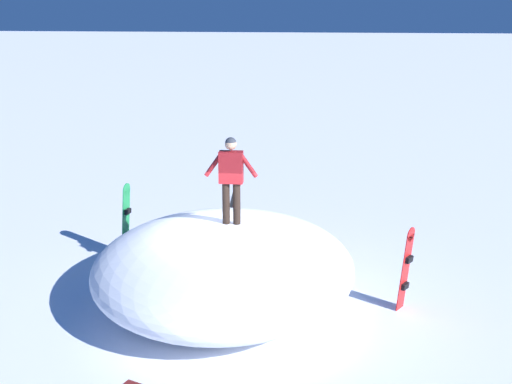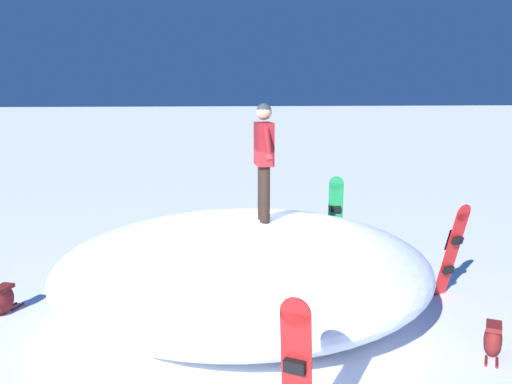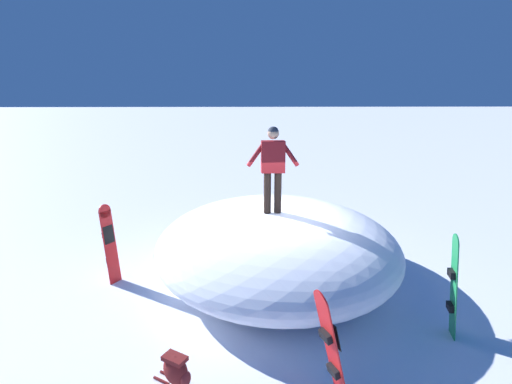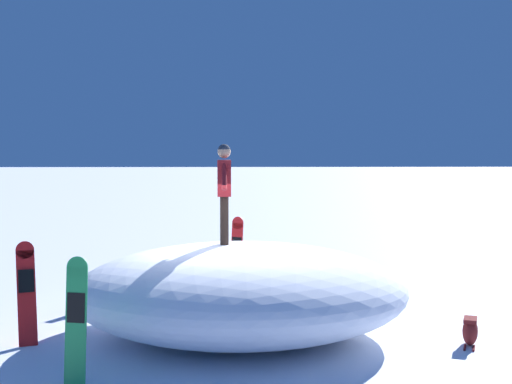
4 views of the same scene
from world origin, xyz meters
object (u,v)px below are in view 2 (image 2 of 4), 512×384
backpack_near (3,300)px  backpack_far (493,339)px  snowboard_primary_upright (335,217)px  snowboard_secondary_upright (296,383)px  snowboard_tertiary_upright (453,249)px  snowboarder_standing (264,152)px

backpack_near → backpack_far: size_ratio=1.12×
snowboard_primary_upright → snowboard_secondary_upright: snowboard_primary_upright is taller
snowboard_secondary_upright → snowboard_tertiary_upright: 4.96m
snowboard_secondary_upright → backpack_far: (2.92, 1.77, -0.62)m
snowboarder_standing → backpack_near: 4.53m
backpack_near → backpack_far: bearing=-18.8°
snowboard_secondary_upright → backpack_far: snowboard_secondary_upright is taller
snowboard_secondary_upright → backpack_near: snowboard_secondary_upright is taller
snowboard_secondary_upright → snowboard_tertiary_upright: snowboard_secondary_upright is taller
snowboarder_standing → snowboard_secondary_upright: size_ratio=1.01×
snowboard_tertiary_upright → backpack_near: (-6.97, 0.33, -0.60)m
snowboarder_standing → snowboard_tertiary_upright: 3.56m
snowboarder_standing → snowboard_primary_upright: snowboarder_standing is taller
snowboard_secondary_upright → snowboard_tertiary_upright: bearing=48.0°
snowboard_primary_upright → snowboard_secondary_upright: bearing=-108.9°
backpack_far → snowboard_tertiary_upright: bearing=78.1°
snowboard_secondary_upright → backpack_near: bearing=132.3°
snowboard_secondary_upright → snowboarder_standing: bearing=86.4°
snowboarder_standing → backpack_near: bearing=168.7°
snowboarder_standing → snowboard_primary_upright: size_ratio=0.96×
snowboarder_standing → snowboard_tertiary_upright: (3.12, 0.44, -1.65)m
snowboarder_standing → backpack_near: size_ratio=2.63×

